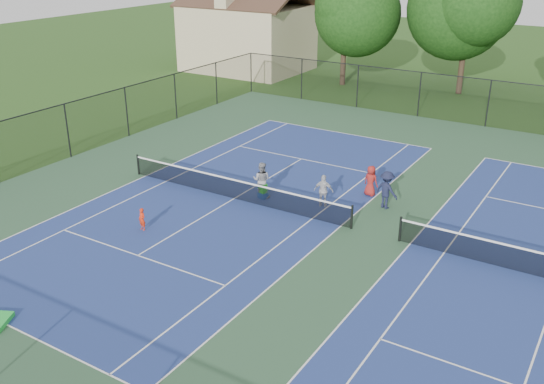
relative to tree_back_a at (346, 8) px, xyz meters
The scene contains 14 objects.
ground 27.95m from the tree_back_a, 61.56° to the right, with size 140.00×140.00×0.00m, color #234716.
court_pad 27.95m from the tree_back_a, 61.56° to the right, with size 36.00×36.00×0.01m, color #30553A.
tennis_court_left 25.44m from the tree_back_a, 75.96° to the right, with size 12.00×23.83×1.07m.
perimeter_fence 27.65m from the tree_back_a, 61.56° to the right, with size 36.08×36.08×3.02m.
tree_back_a is the anchor object (origin of this frame).
tree_back_b 9.24m from the tree_back_a, 12.53° to the left, with size 7.60×7.60×10.03m.
clapboard_house 10.47m from the tree_back_a, behind, with size 10.80×8.10×7.65m.
child_player 29.54m from the tree_back_a, 80.81° to the right, with size 0.35×0.23×0.96m, color red.
instructor 24.70m from the tree_back_a, 73.25° to the right, with size 0.83×0.65×1.71m, color gray.
bystander_a 25.19m from the tree_back_a, 66.33° to the right, with size 0.88×0.37×1.50m, color silver.
bystander_b 25.11m from the tree_back_a, 59.84° to the right, with size 1.12×0.64×1.74m, color #181C36.
bystander_c 23.77m from the tree_back_a, 61.13° to the right, with size 0.72×0.47×1.46m, color maroon.
ball_crate 24.99m from the tree_back_a, 73.03° to the right, with size 0.40×0.33×0.29m, color navy.
ball_hopper 24.91m from the tree_back_a, 73.03° to the right, with size 0.34×0.28×0.43m, color green.
Camera 1 is at (8.06, -20.97, 11.23)m, focal length 40.00 mm.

